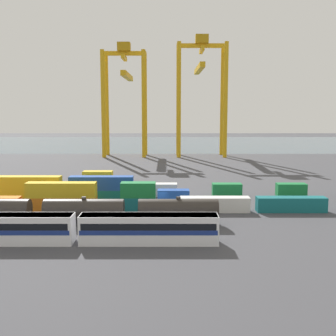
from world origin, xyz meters
name	(u,v)px	position (x,y,z in m)	size (l,w,h in m)	color
ground_plane	(162,174)	(0.00, 40.00, 0.00)	(420.00, 420.00, 0.00)	#424247
harbour_water	(164,143)	(0.00, 149.03, 0.00)	(400.00, 110.00, 0.01)	#475B6B
passenger_train	(76,228)	(-10.70, -21.79, 2.14)	(37.63, 3.14, 3.90)	silver
freight_tank_row	(83,212)	(-11.50, -12.81, 2.11)	(41.40, 2.98, 4.44)	#232326
shipping_container_1	(61,204)	(-17.13, -4.21, 1.30)	(12.10, 2.44, 2.60)	orange
shipping_container_2	(60,190)	(-17.13, -4.21, 3.90)	(12.10, 2.44, 2.60)	gold
shipping_container_3	(137,204)	(-3.74, -4.21, 1.30)	(6.04, 2.44, 2.60)	#146066
shipping_container_4	(137,190)	(-3.74, -4.21, 3.90)	(6.04, 2.44, 2.60)	#197538
shipping_container_5	(214,204)	(9.66, -4.21, 1.30)	(12.10, 2.44, 2.60)	silver
shipping_container_6	(290,204)	(23.05, -4.21, 1.30)	(12.10, 2.44, 2.60)	#146066
shipping_container_10	(29,196)	(-25.01, 2.62, 1.30)	(12.10, 2.44, 2.60)	gold
shipping_container_11	(28,183)	(-25.01, 2.62, 3.90)	(12.10, 2.44, 2.60)	gold
shipping_container_12	(100,196)	(-11.25, 2.62, 1.30)	(12.10, 2.44, 2.60)	#146066
shipping_container_13	(100,183)	(-11.25, 2.62, 3.90)	(12.10, 2.44, 2.60)	#1C4299
shipping_container_14	(172,196)	(2.51, 2.62, 1.30)	(6.04, 2.44, 2.60)	#1C4299
shipping_container_15	(33,190)	(-26.41, 9.46, 1.30)	(12.10, 2.44, 2.60)	slate
shipping_container_16	(97,190)	(-13.04, 9.46, 1.30)	(6.04, 2.44, 2.60)	#AD211C
shipping_container_17	(97,177)	(-13.04, 9.46, 3.90)	(6.04, 2.44, 2.60)	gold
shipping_container_18	(161,190)	(0.33, 9.46, 1.30)	(6.04, 2.44, 2.60)	silver
shipping_container_19	(226,190)	(13.70, 9.46, 1.30)	(6.04, 2.44, 2.60)	#197538
shipping_container_20	(290,190)	(27.06, 9.46, 1.30)	(6.04, 2.44, 2.60)	#197538
gantry_crane_west	(124,88)	(-15.13, 88.51, 26.18)	(16.71, 32.98, 42.94)	gold
gantry_crane_central	(200,83)	(14.20, 88.62, 28.10)	(18.97, 34.60, 45.76)	gold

